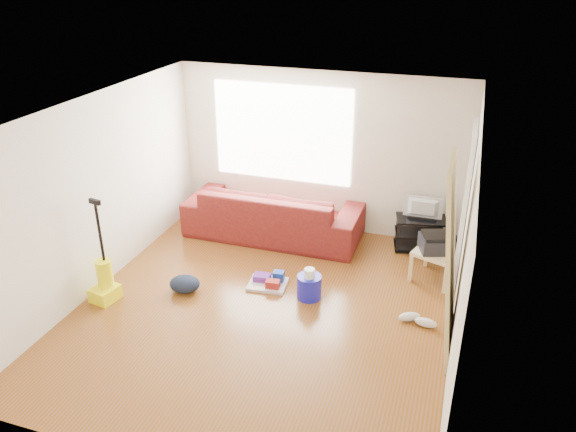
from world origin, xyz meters
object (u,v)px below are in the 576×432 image
(sofa, at_px, (274,235))
(vacuum, at_px, (105,282))
(bucket, at_px, (309,297))
(backpack, at_px, (185,291))
(tv_stand, at_px, (420,233))
(side_table, at_px, (437,255))
(cleaning_tray, at_px, (269,282))

(sofa, relative_size, vacuum, 1.97)
(bucket, height_order, backpack, bucket)
(sofa, height_order, tv_stand, tv_stand)
(side_table, distance_m, bucket, 1.81)
(sofa, xyz_separation_m, cleaning_tray, (0.43, -1.40, 0.05))
(cleaning_tray, bearing_deg, sofa, 107.12)
(sofa, bearing_deg, vacuum, 58.53)
(side_table, bearing_deg, tv_stand, 110.27)
(cleaning_tray, distance_m, backpack, 1.11)
(vacuum, bearing_deg, tv_stand, 46.50)
(bucket, bearing_deg, sofa, 124.08)
(tv_stand, bearing_deg, side_table, -81.77)
(tv_stand, height_order, bucket, tv_stand)
(bucket, height_order, cleaning_tray, cleaning_tray)
(tv_stand, height_order, side_table, tv_stand)
(backpack, bearing_deg, vacuum, -163.41)
(backpack, bearing_deg, tv_stand, 25.86)
(sofa, bearing_deg, backpack, 73.20)
(backpack, distance_m, vacuum, 1.02)
(side_table, bearing_deg, backpack, -156.54)
(cleaning_tray, bearing_deg, tv_stand, 43.11)
(vacuum, bearing_deg, cleaning_tray, 37.84)
(tv_stand, bearing_deg, bucket, -135.91)
(cleaning_tray, bearing_deg, vacuum, -152.98)
(tv_stand, xyz_separation_m, cleaning_tray, (-1.78, -1.67, -0.20))
(cleaning_tray, bearing_deg, backpack, -154.25)
(sofa, relative_size, backpack, 6.74)
(tv_stand, height_order, cleaning_tray, tv_stand)
(bucket, bearing_deg, vacuum, -161.03)
(vacuum, bearing_deg, sofa, 69.35)
(tv_stand, xyz_separation_m, side_table, (0.30, -0.81, 0.11))
(backpack, height_order, vacuum, vacuum)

